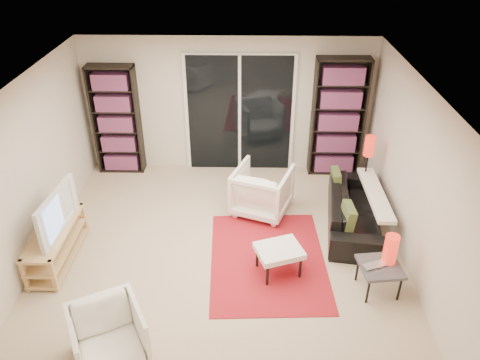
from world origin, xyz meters
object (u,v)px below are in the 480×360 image
Objects in this scene: bookshelf_left at (116,120)px; armchair_front at (108,337)px; armchair_back at (262,190)px; ottoman at (279,252)px; side_table at (380,268)px; tv_stand at (57,244)px; sofa at (355,210)px; bookshelf_right at (338,118)px; floor_lamp at (368,154)px.

bookshelf_left is 4.29m from armchair_front.
ottoman is (0.19, -1.44, -0.04)m from armchair_back.
tv_stand is at bearing 173.09° from side_table.
bookshelf_left is 4.31m from sofa.
ottoman is at bearing 118.15° from armchair_back.
bookshelf_right is 1.59× the size of tv_stand.
bookshelf_right reaches higher than bookshelf_left.
side_table is at bearing -96.02° from floor_lamp.
armchair_back is 1.20× the size of ottoman.
bookshelf_left is at bearing 73.99° from armchair_front.
armchair_front is at bearing -142.82° from ottoman.
sofa is 0.91m from floor_lamp.
sofa is 3.95m from armchair_front.
tv_stand reaches higher than side_table.
armchair_front is (-3.06, -2.50, 0.06)m from sofa.
floor_lamp is (0.21, 2.02, 0.54)m from side_table.
ottoman is at bearing -45.22° from bookshelf_left.
side_table is (1.23, -0.31, 0.01)m from ottoman.
armchair_front is at bearing 137.53° from sofa.
sofa is 2.58× the size of armchair_front.
floor_lamp is at bearing -150.03° from armchair_back.
ottoman is 1.27m from side_table.
floor_lamp reaches higher than tv_stand.
floor_lamp is (1.64, 0.27, 0.51)m from armchair_back.
bookshelf_right is 2.50× the size of armchair_back.
sofa is at bearing 11.87° from tv_stand.
floor_lamp is at bearing 49.75° from ottoman.
bookshelf_right is (3.85, -0.00, 0.07)m from bookshelf_left.
bookshelf_right is at bearing -114.76° from armchair_back.
armchair_back reaches higher than side_table.
ottoman is at bearing -130.25° from floor_lamp.
bookshelf_right is 5.17m from armchair_front.
bookshelf_right reaches higher than ottoman.
armchair_back is (2.81, 1.23, 0.12)m from tv_stand.
bookshelf_left is 2.32× the size of armchair_back.
bookshelf_right is at bearing 10.55° from sofa.
bookshelf_left is at bearing 75.33° from sofa.
side_table is (0.04, -1.40, 0.08)m from sofa.
armchair_front is at bearing 80.18° from armchair_back.
sofa is at bearing -173.67° from armchair_back.
floor_lamp is at bearing -72.81° from bookshelf_right.
floor_lamp reaches higher than armchair_back.
ottoman is at bearing 140.56° from sofa.
tv_stand is 4.29m from sofa.
ottoman and side_table have the same top height.
sofa reaches higher than tv_stand.
armchair_front reaches higher than side_table.
bookshelf_left reaches higher than sofa.
bookshelf_left reaches higher than side_table.
sofa is (4.20, 0.88, 0.01)m from tv_stand.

